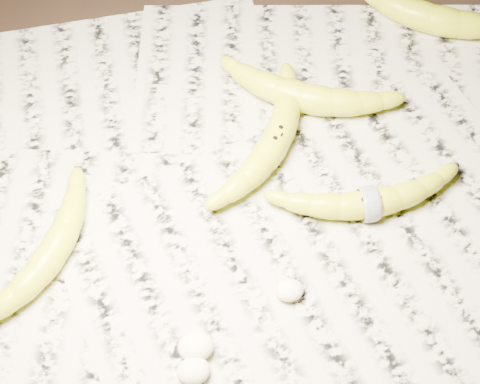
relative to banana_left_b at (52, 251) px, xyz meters
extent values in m
plane|color=black|center=(0.20, 0.03, -0.03)|extent=(3.00, 3.00, 0.00)
cube|color=#BCB5A1|center=(0.19, 0.05, -0.02)|extent=(0.90, 0.70, 0.01)
torus|color=white|center=(0.36, 0.00, 0.00)|extent=(0.00, 0.04, 0.04)
ellipsoid|color=#F5E9BD|center=(0.14, -0.13, -0.01)|extent=(0.04, 0.03, 0.02)
ellipsoid|color=#F5E9BD|center=(0.13, -0.15, -0.01)|extent=(0.03, 0.03, 0.02)
ellipsoid|color=#F5E9BD|center=(0.24, -0.09, -0.01)|extent=(0.03, 0.03, 0.02)
camera|label=1|loc=(0.14, -0.37, 0.64)|focal=50.00mm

